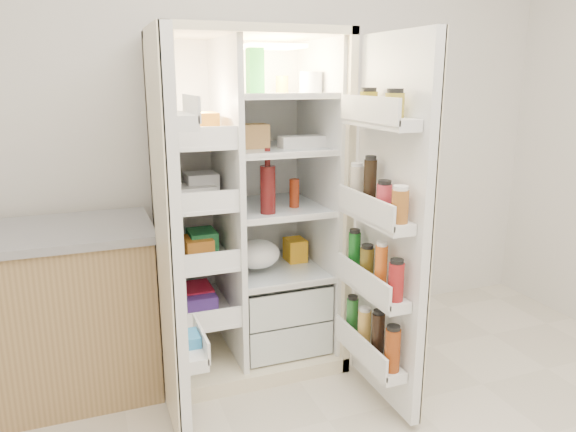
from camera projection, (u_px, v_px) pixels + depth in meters
name	position (u px, v px, depth m)	size (l,w,h in m)	color
wall_back	(254.00, 115.00, 3.23)	(4.00, 0.02, 2.70)	silver
refrigerator	(248.00, 230.00, 3.02)	(0.92, 0.70, 1.80)	beige
freezer_door	(170.00, 245.00, 2.26)	(0.15, 0.40, 1.72)	silver
fridge_door	(387.00, 232.00, 2.51)	(0.17, 0.58, 1.72)	silver
kitchen_counter	(32.00, 316.00, 2.67)	(1.19, 0.63, 0.86)	#96774B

